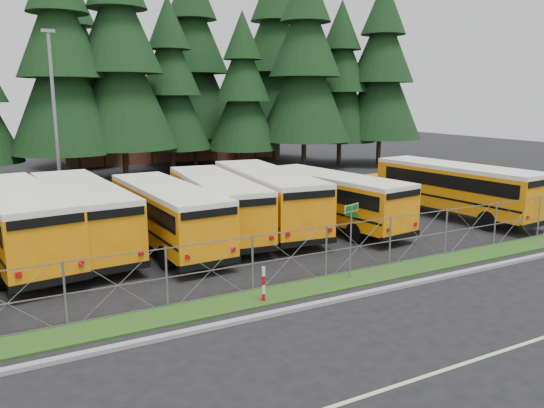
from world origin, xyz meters
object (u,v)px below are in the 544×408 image
Objects in this scene: bus_1 at (17,224)px; street_sign at (351,226)px; bus_2 at (80,217)px; striped_bollard at (264,285)px; bus_5 at (264,199)px; bus_4 at (214,206)px; light_standard at (55,116)px; bus_6 at (329,200)px; bus_east at (450,190)px; bus_3 at (165,216)px.

bus_1 reaches higher than street_sign.
bus_2 reaches higher than striped_bollard.
striped_bollard is (6.69, -8.79, -0.90)m from bus_1.
bus_5 is (11.27, 0.05, -0.02)m from bus_1.
light_standard is (-5.85, 9.04, 4.08)m from bus_4.
street_sign is (-3.84, -7.07, 0.67)m from bus_6.
bus_6 is 0.94× the size of bus_east.
bus_5 is at bearing 6.72° from bus_4.
striped_bollard is (-4.59, -8.84, -0.88)m from bus_5.
bus_4 is at bearing 159.53° from bus_6.
bus_east is at bearing -16.83° from bus_6.
bus_2 is (2.46, 0.33, -0.02)m from bus_1.
bus_3 is at bearing -16.27° from bus_1.
bus_1 is at bearing 168.58° from bus_3.
bus_2 is 10.09m from striped_bollard.
light_standard reaches higher than striped_bollard.
bus_4 is 0.97× the size of bus_east.
bus_6 reaches higher than striped_bollard.
bus_6 is (3.02, -1.32, -0.11)m from bus_5.
bus_4 is 9.03m from striped_bollard.
bus_4 is (2.72, 0.91, 0.02)m from bus_3.
bus_2 reaches higher than bus_east.
bus_east is at bearing 23.14° from striped_bollard.
light_standard is at bearing 104.86° from bus_3.
bus_5 reaches higher than bus_3.
striped_bollard is (4.22, -9.12, -0.88)m from bus_2.
bus_2 is 11.80m from street_sign.
light_standard is at bearing 130.41° from bus_6.
striped_bollard is at bearing -162.80° from bus_east.
street_sign is at bearing -89.39° from bus_5.
bus_1 is at bearing 127.27° from striped_bollard.
bus_6 is at bearing 165.14° from bus_east.
bus_3 is (5.83, -0.90, -0.11)m from bus_1.
light_standard reaches higher than street_sign.
bus_5 is at bearing 160.61° from bus_east.
bus_east is (10.32, -2.47, -0.02)m from bus_5.
street_sign is at bearing -60.80° from bus_3.
bus_east is at bearing -4.76° from bus_4.
street_sign reaches higher than striped_bollard.
street_sign is at bearing -51.04° from bus_2.
bus_5 is at bearing 84.39° from street_sign.
light_standard is (-8.57, 8.99, 4.02)m from bus_5.
bus_5 is 4.02× the size of street_sign.
bus_east reaches higher than bus_3.
bus_2 reaches higher than street_sign.
bus_4 is 5.87m from bus_6.
bus_east is at bearing -13.84° from bus_1.
bus_east is (13.04, -2.42, 0.04)m from bus_4.
street_sign is at bearing -157.96° from bus_east.
light_standard reaches higher than bus_east.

